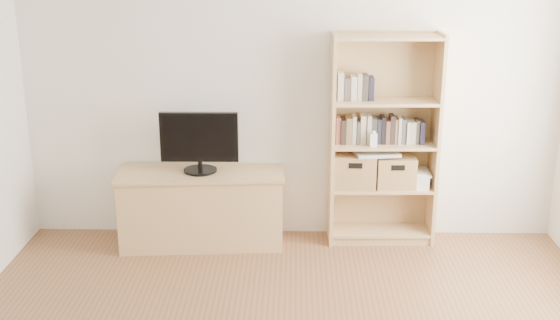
{
  "coord_description": "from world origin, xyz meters",
  "views": [
    {
      "loc": [
        0.03,
        -3.23,
        2.48
      ],
      "look_at": [
        -0.09,
        1.9,
        0.85
      ],
      "focal_mm": 45.0,
      "sensor_mm": 36.0,
      "label": 1
    }
  ],
  "objects_px": {
    "tv_stand": "(202,209)",
    "baby_monitor": "(373,140)",
    "television": "(199,142)",
    "basket_left": "(354,170)",
    "basket_right": "(395,171)",
    "bookshelf": "(384,141)",
    "laptop": "(376,152)"
  },
  "relations": [
    {
      "from": "laptop",
      "to": "bookshelf",
      "type": "bearing_deg",
      "value": 13.66
    },
    {
      "from": "tv_stand",
      "to": "television",
      "type": "distance_m",
      "value": 0.58
    },
    {
      "from": "tv_stand",
      "to": "basket_right",
      "type": "height_order",
      "value": "basket_right"
    },
    {
      "from": "basket_left",
      "to": "tv_stand",
      "type": "bearing_deg",
      "value": -175.77
    },
    {
      "from": "bookshelf",
      "to": "television",
      "type": "distance_m",
      "value": 1.51
    },
    {
      "from": "tv_stand",
      "to": "laptop",
      "type": "bearing_deg",
      "value": -1.62
    },
    {
      "from": "television",
      "to": "tv_stand",
      "type": "bearing_deg",
      "value": 0.0
    },
    {
      "from": "bookshelf",
      "to": "baby_monitor",
      "type": "bearing_deg",
      "value": -135.0
    },
    {
      "from": "bookshelf",
      "to": "basket_left",
      "type": "xyz_separation_m",
      "value": [
        -0.24,
        -0.01,
        -0.25
      ]
    },
    {
      "from": "bookshelf",
      "to": "basket_left",
      "type": "distance_m",
      "value": 0.34
    },
    {
      "from": "television",
      "to": "basket_right",
      "type": "xyz_separation_m",
      "value": [
        1.62,
        0.09,
        -0.27
      ]
    },
    {
      "from": "basket_right",
      "to": "television",
      "type": "bearing_deg",
      "value": -178.46
    },
    {
      "from": "tv_stand",
      "to": "baby_monitor",
      "type": "height_order",
      "value": "baby_monitor"
    },
    {
      "from": "tv_stand",
      "to": "bookshelf",
      "type": "bearing_deg",
      "value": -0.84
    },
    {
      "from": "baby_monitor",
      "to": "laptop",
      "type": "height_order",
      "value": "baby_monitor"
    },
    {
      "from": "television",
      "to": "baby_monitor",
      "type": "relative_size",
      "value": 5.81
    },
    {
      "from": "tv_stand",
      "to": "baby_monitor",
      "type": "distance_m",
      "value": 1.54
    },
    {
      "from": "tv_stand",
      "to": "basket_right",
      "type": "xyz_separation_m",
      "value": [
        1.62,
        0.09,
        0.32
      ]
    },
    {
      "from": "baby_monitor",
      "to": "basket_left",
      "type": "relative_size",
      "value": 0.32
    },
    {
      "from": "tv_stand",
      "to": "basket_right",
      "type": "bearing_deg",
      "value": -1.14
    },
    {
      "from": "bookshelf",
      "to": "laptop",
      "type": "bearing_deg",
      "value": -159.51
    },
    {
      "from": "baby_monitor",
      "to": "bookshelf",
      "type": "bearing_deg",
      "value": 42.87
    },
    {
      "from": "baby_monitor",
      "to": "television",
      "type": "bearing_deg",
      "value": 175.96
    },
    {
      "from": "television",
      "to": "laptop",
      "type": "bearing_deg",
      "value": 2.45
    },
    {
      "from": "tv_stand",
      "to": "basket_left",
      "type": "height_order",
      "value": "basket_left"
    },
    {
      "from": "tv_stand",
      "to": "basket_left",
      "type": "xyz_separation_m",
      "value": [
        1.28,
        0.08,
        0.33
      ]
    },
    {
      "from": "television",
      "to": "basket_left",
      "type": "distance_m",
      "value": 1.3
    },
    {
      "from": "baby_monitor",
      "to": "basket_left",
      "type": "bearing_deg",
      "value": 143.71
    },
    {
      "from": "basket_left",
      "to": "laptop",
      "type": "bearing_deg",
      "value": -3.27
    },
    {
      "from": "basket_left",
      "to": "basket_right",
      "type": "relative_size",
      "value": 1.08
    },
    {
      "from": "television",
      "to": "laptop",
      "type": "height_order",
      "value": "television"
    },
    {
      "from": "bookshelf",
      "to": "baby_monitor",
      "type": "xyz_separation_m",
      "value": [
        -0.1,
        -0.1,
        0.04
      ]
    }
  ]
}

